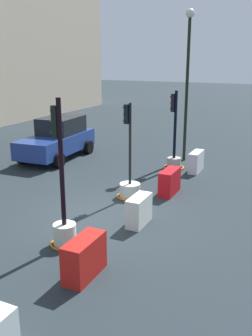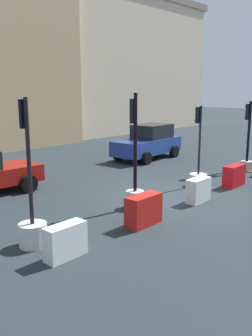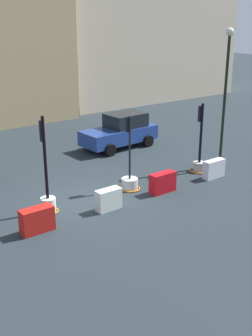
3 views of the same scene
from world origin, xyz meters
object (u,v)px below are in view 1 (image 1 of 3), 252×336
traffic_light_2 (130,184)px  construction_barrier_3 (170,182)px  traffic_light_1 (64,218)px  car_blue_estate (58,139)px  construction_barrier_2 (139,210)px  construction_barrier_4 (196,162)px  street_lamp_post (188,69)px  construction_barrier_1 (84,258)px  traffic_light_3 (174,154)px

traffic_light_2 → construction_barrier_3: 1.39m
traffic_light_1 → car_blue_estate: size_ratio=0.82×
construction_barrier_2 → construction_barrier_3: bearing=1.5°
construction_barrier_4 → traffic_light_1: bearing=171.1°
traffic_light_2 → car_blue_estate: 6.09m
traffic_light_2 → construction_barrier_3: traffic_light_2 is taller
traffic_light_2 → street_lamp_post: bearing=-2.1°
traffic_light_1 → construction_barrier_4: traffic_light_1 is taller
construction_barrier_4 → street_lamp_post: bearing=33.0°
street_lamp_post → construction_barrier_2: bearing=-172.4°
construction_barrier_1 → car_blue_estate: size_ratio=0.26×
construction_barrier_3 → street_lamp_post: bearing=11.2°
traffic_light_1 → construction_barrier_3: 4.75m
traffic_light_1 → construction_barrier_1: bearing=-129.7°
traffic_light_2 → construction_barrier_3: (0.89, -1.07, -0.03)m
traffic_light_3 → construction_barrier_2: bearing=-170.5°
construction_barrier_1 → construction_barrier_4: 8.52m
construction_barrier_3 → traffic_light_2: bearing=129.7°
traffic_light_3 → traffic_light_1: bearing=178.4°
construction_barrier_2 → car_blue_estate: car_blue_estate is taller
construction_barrier_2 → street_lamp_post: bearing=7.6°
traffic_light_3 → construction_barrier_1: size_ratio=2.82×
construction_barrier_1 → car_blue_estate: car_blue_estate is taller
construction_barrier_3 → construction_barrier_2: bearing=-178.5°
traffic_light_2 → construction_barrier_1: bearing=-166.1°
traffic_light_3 → street_lamp_post: (1.43, 0.00, 3.37)m
traffic_light_2 → construction_barrier_1: (-4.71, -1.17, -0.02)m
construction_barrier_3 → car_blue_estate: (2.36, 6.21, 0.48)m
traffic_light_1 → traffic_light_2: size_ratio=1.16×
construction_barrier_4 → car_blue_estate: 6.34m
traffic_light_3 → street_lamp_post: size_ratio=0.50×
traffic_light_3 → construction_barrier_3: traffic_light_3 is taller
traffic_light_1 → street_lamp_post: street_lamp_post is taller
construction_barrier_2 → car_blue_estate: 8.09m
traffic_light_1 → traffic_light_3: traffic_light_1 is taller
traffic_light_2 → construction_barrier_1: size_ratio=2.74×
construction_barrier_2 → construction_barrier_4: 5.64m
street_lamp_post → traffic_light_3: bearing=-180.0°
construction_barrier_2 → construction_barrier_4: construction_barrier_4 is taller
traffic_light_1 → construction_barrier_1: (-0.99, -1.19, -0.27)m
construction_barrier_3 → construction_barrier_4: (2.93, -0.09, -0.01)m
construction_barrier_4 → street_lamp_post: size_ratio=0.17×
construction_barrier_1 → construction_barrier_4: size_ratio=1.04×
construction_barrier_3 → street_lamp_post: size_ratio=0.18×
construction_barrier_2 → traffic_light_1: bearing=148.6°
traffic_light_3 → car_blue_estate: bearing=96.8°
construction_barrier_1 → construction_barrier_3: 5.60m
construction_barrier_1 → construction_barrier_4: construction_barrier_1 is taller
traffic_light_3 → construction_barrier_1: bearing=-173.5°
traffic_light_3 → construction_barrier_3: 3.12m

